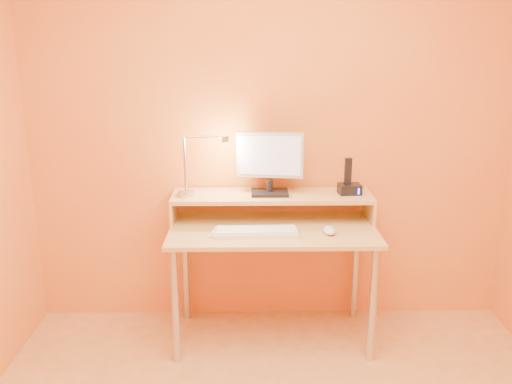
{
  "coord_description": "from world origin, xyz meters",
  "views": [
    {
      "loc": [
        -0.14,
        -1.74,
        1.78
      ],
      "look_at": [
        -0.1,
        1.13,
        0.95
      ],
      "focal_mm": 37.41,
      "sensor_mm": 36.0,
      "label": 1
    }
  ],
  "objects_px": {
    "remote_control": "(217,232)",
    "lamp_base": "(186,194)",
    "monitor_panel": "(270,155)",
    "keyboard": "(256,232)",
    "phone_dock": "(350,189)",
    "mouse": "(329,230)"
  },
  "relations": [
    {
      "from": "monitor_panel",
      "to": "remote_control",
      "type": "height_order",
      "value": "monitor_panel"
    },
    {
      "from": "lamp_base",
      "to": "mouse",
      "type": "relative_size",
      "value": 0.84
    },
    {
      "from": "lamp_base",
      "to": "phone_dock",
      "type": "height_order",
      "value": "phone_dock"
    },
    {
      "from": "remote_control",
      "to": "monitor_panel",
      "type": "bearing_deg",
      "value": 57.29
    },
    {
      "from": "lamp_base",
      "to": "remote_control",
      "type": "distance_m",
      "value": 0.33
    },
    {
      "from": "monitor_panel",
      "to": "keyboard",
      "type": "relative_size",
      "value": 0.85
    },
    {
      "from": "mouse",
      "to": "remote_control",
      "type": "bearing_deg",
      "value": 175.76
    },
    {
      "from": "lamp_base",
      "to": "phone_dock",
      "type": "bearing_deg",
      "value": 1.76
    },
    {
      "from": "keyboard",
      "to": "lamp_base",
      "type": "bearing_deg",
      "value": 149.11
    },
    {
      "from": "lamp_base",
      "to": "keyboard",
      "type": "relative_size",
      "value": 0.21
    },
    {
      "from": "lamp_base",
      "to": "keyboard",
      "type": "distance_m",
      "value": 0.5
    },
    {
      "from": "keyboard",
      "to": "mouse",
      "type": "relative_size",
      "value": 3.93
    },
    {
      "from": "phone_dock",
      "to": "remote_control",
      "type": "height_order",
      "value": "phone_dock"
    },
    {
      "from": "lamp_base",
      "to": "keyboard",
      "type": "height_order",
      "value": "lamp_base"
    },
    {
      "from": "monitor_panel",
      "to": "keyboard",
      "type": "bearing_deg",
      "value": -100.7
    },
    {
      "from": "remote_control",
      "to": "lamp_base",
      "type": "bearing_deg",
      "value": 151.47
    },
    {
      "from": "mouse",
      "to": "lamp_base",
      "type": "bearing_deg",
      "value": 162.12
    },
    {
      "from": "monitor_panel",
      "to": "lamp_base",
      "type": "xyz_separation_m",
      "value": [
        -0.5,
        -0.04,
        -0.23
      ]
    },
    {
      "from": "lamp_base",
      "to": "phone_dock",
      "type": "xyz_separation_m",
      "value": [
        0.98,
        0.03,
        0.02
      ]
    },
    {
      "from": "monitor_panel",
      "to": "phone_dock",
      "type": "distance_m",
      "value": 0.52
    },
    {
      "from": "lamp_base",
      "to": "remote_control",
      "type": "bearing_deg",
      "value": -46.91
    },
    {
      "from": "monitor_panel",
      "to": "remote_control",
      "type": "bearing_deg",
      "value": -133.83
    }
  ]
}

